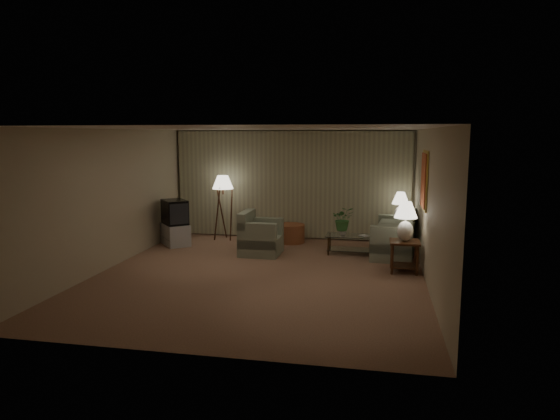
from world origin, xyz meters
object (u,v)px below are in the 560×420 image
(floor_lamp, at_px, (223,206))
(side_table_far, at_px, (399,230))
(tv_cabinet, at_px, (175,234))
(table_lamp_far, at_px, (400,204))
(table_lamp_near, at_px, (406,218))
(sofa, at_px, (394,238))
(ottoman, at_px, (291,233))
(vase, at_px, (343,231))
(coffee_table, at_px, (349,241))
(side_table_near, at_px, (404,251))
(armchair, at_px, (261,237))
(crt_tv, at_px, (175,212))

(floor_lamp, bearing_deg, side_table_far, 0.29)
(tv_cabinet, bearing_deg, side_table_far, 58.69)
(side_table_far, relative_size, table_lamp_far, 0.88)
(table_lamp_far, xyz_separation_m, floor_lamp, (-4.26, -0.02, -0.17))
(table_lamp_near, height_order, tv_cabinet, table_lamp_near)
(sofa, distance_m, table_lamp_near, 1.52)
(side_table_far, height_order, ottoman, side_table_far)
(floor_lamp, xyz_separation_m, vase, (3.01, -0.92, -0.34))
(vase, bearing_deg, table_lamp_far, 36.95)
(coffee_table, xyz_separation_m, tv_cabinet, (-4.10, 0.13, -0.03))
(floor_lamp, bearing_deg, table_lamp_near, -26.99)
(side_table_far, xyz_separation_m, floor_lamp, (-4.26, -0.02, 0.44))
(table_lamp_far, bearing_deg, coffee_table, -139.48)
(sofa, height_order, side_table_far, sofa)
(side_table_far, height_order, coffee_table, side_table_far)
(side_table_near, distance_m, side_table_far, 2.19)
(sofa, bearing_deg, ottoman, -102.01)
(coffee_table, bearing_deg, armchair, -168.23)
(crt_tv, xyz_separation_m, vase, (3.95, -0.13, -0.29))
(side_table_far, bearing_deg, vase, -143.05)
(sofa, bearing_deg, armchair, -73.62)
(sofa, xyz_separation_m, side_table_far, (0.15, 0.84, 0.02))
(sofa, xyz_separation_m, table_lamp_near, (0.15, -1.35, 0.67))
(crt_tv, distance_m, ottoman, 2.81)
(armchair, bearing_deg, side_table_far, -65.13)
(table_lamp_near, relative_size, vase, 4.56)
(side_table_far, relative_size, crt_tv, 0.73)
(side_table_near, distance_m, coffee_table, 1.67)
(crt_tv, height_order, vase, crt_tv)
(sofa, distance_m, side_table_far, 0.85)
(table_lamp_near, bearing_deg, tv_cabinet, 165.15)
(armchair, bearing_deg, ottoman, -17.60)
(armchair, xyz_separation_m, ottoman, (0.43, 1.30, -0.15))
(side_table_near, bearing_deg, armchair, 164.06)
(crt_tv, bearing_deg, coffee_table, 48.02)
(table_lamp_far, xyz_separation_m, crt_tv, (-5.20, -0.81, -0.22))
(side_table_near, height_order, crt_tv, crt_tv)
(vase, bearing_deg, sofa, 5.19)
(side_table_far, height_order, floor_lamp, floor_lamp)
(table_lamp_far, relative_size, vase, 4.15)
(sofa, xyz_separation_m, vase, (-1.10, -0.10, 0.13))
(sofa, height_order, vase, sofa)
(table_lamp_near, xyz_separation_m, table_lamp_far, (0.00, 2.19, -0.04))
(sofa, xyz_separation_m, ottoman, (-2.41, 0.81, -0.15))
(crt_tv, bearing_deg, table_lamp_far, 58.69)
(table_lamp_far, bearing_deg, floor_lamp, -179.71)
(table_lamp_near, xyz_separation_m, coffee_table, (-1.10, 1.25, -0.77))
(table_lamp_near, distance_m, floor_lamp, 4.78)
(tv_cabinet, bearing_deg, table_lamp_near, 34.97)
(armchair, xyz_separation_m, side_table_far, (2.99, 1.33, 0.02))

